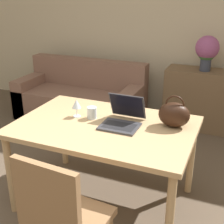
{
  "coord_description": "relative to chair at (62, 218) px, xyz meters",
  "views": [
    {
      "loc": [
        1.05,
        -1.43,
        1.8
      ],
      "look_at": [
        0.17,
        0.68,
        0.87
      ],
      "focal_mm": 50.0,
      "sensor_mm": 36.0,
      "label": 1
    }
  ],
  "objects": [
    {
      "name": "chair",
      "position": [
        0.0,
        0.0,
        0.0
      ],
      "size": [
        0.47,
        0.47,
        0.96
      ],
      "rotation": [
        0.0,
        0.0,
        -0.07
      ],
      "color": "olive",
      "rests_on": "ground_plane"
    },
    {
      "name": "flower_vase",
      "position": [
        0.43,
        2.79,
        0.53
      ],
      "size": [
        0.29,
        0.29,
        0.44
      ],
      "color": "#333847",
      "rests_on": "sideboard"
    },
    {
      "name": "wine_glass",
      "position": [
        -0.4,
        0.93,
        0.33
      ],
      "size": [
        0.08,
        0.08,
        0.16
      ],
      "color": "silver",
      "rests_on": "dining_table"
    },
    {
      "name": "laptop",
      "position": [
        0.02,
        0.95,
        0.28
      ],
      "size": [
        0.3,
        0.35,
        0.23
      ],
      "color": "#38383D",
      "rests_on": "dining_table"
    },
    {
      "name": "drinking_glass",
      "position": [
        -0.26,
        0.95,
        0.27
      ],
      "size": [
        0.08,
        0.08,
        0.1
      ],
      "color": "silver",
      "rests_on": "dining_table"
    },
    {
      "name": "couch",
      "position": [
        -1.2,
        2.48,
        -0.24
      ],
      "size": [
        1.78,
        0.78,
        0.82
      ],
      "color": "#7F5B4C",
      "rests_on": "ground_plane"
    },
    {
      "name": "sideboard",
      "position": [
        0.49,
        2.81,
        -0.13
      ],
      "size": [
        1.07,
        0.4,
        0.8
      ],
      "color": "brown",
      "rests_on": "ground_plane"
    },
    {
      "name": "handbag",
      "position": [
        0.41,
        1.05,
        0.33
      ],
      "size": [
        0.25,
        0.18,
        0.26
      ],
      "color": "black",
      "rests_on": "dining_table"
    },
    {
      "name": "wall_back",
      "position": [
        -0.21,
        3.12,
        0.82
      ],
      "size": [
        10.0,
        0.06,
        2.7
      ],
      "color": "beige",
      "rests_on": "ground_plane"
    },
    {
      "name": "dining_table",
      "position": [
        -0.11,
        0.87,
        0.14
      ],
      "size": [
        1.45,
        0.97,
        0.75
      ],
      "color": "tan",
      "rests_on": "ground_plane"
    }
  ]
}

